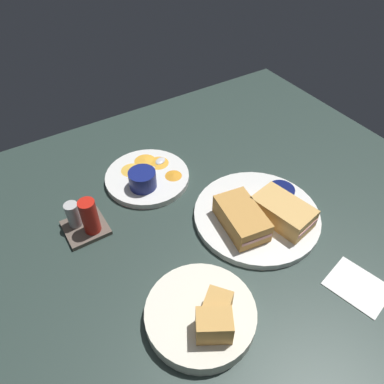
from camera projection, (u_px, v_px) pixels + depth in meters
The scene contains 13 objects.
ground_plane at pixel (237, 224), 85.71cm from camera, with size 110.00×110.00×3.00cm, color #283833.
plate_sandwich_main at pixel (256, 216), 84.52cm from camera, with size 28.54×28.54×1.60cm, color silver.
sandwich_half_near at pixel (241, 218), 79.71cm from camera, with size 14.15×9.45×4.80cm.
sandwich_half_far at pixel (283, 212), 81.05cm from camera, with size 14.39×10.04×4.80cm.
ramekin_dark_sauce at pixel (280, 195), 84.80cm from camera, with size 6.15×6.15×4.38cm.
spoon_by_dark_ramekin at pixel (259, 208), 84.76cm from camera, with size 3.08×9.96×0.80cm.
plate_chips_companion at pixel (147, 177), 93.93cm from camera, with size 21.14×21.14×1.60cm, color silver.
ramekin_light_gravy at pixel (142, 179), 88.81cm from camera, with size 6.63×6.63×4.39cm.
spoon_by_gravy_ramekin at pixel (157, 164), 95.96cm from camera, with size 5.80×9.46×0.80cm.
plantain_chip_scatter at pixel (147, 167), 95.00cm from camera, with size 14.63×14.35×0.60cm.
bread_basket_rear at pixel (203, 315), 65.63cm from camera, with size 20.00×20.00×7.98cm.
condiment_caddy at pixel (85, 220), 80.14cm from camera, with size 9.00×9.00×9.50cm.
paper_napkin_folded at pixel (358, 286), 72.07cm from camera, with size 11.00×9.00×0.40cm, color white.
Camera 1 is at (-42.20, 38.68, 63.56)cm, focal length 34.67 mm.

